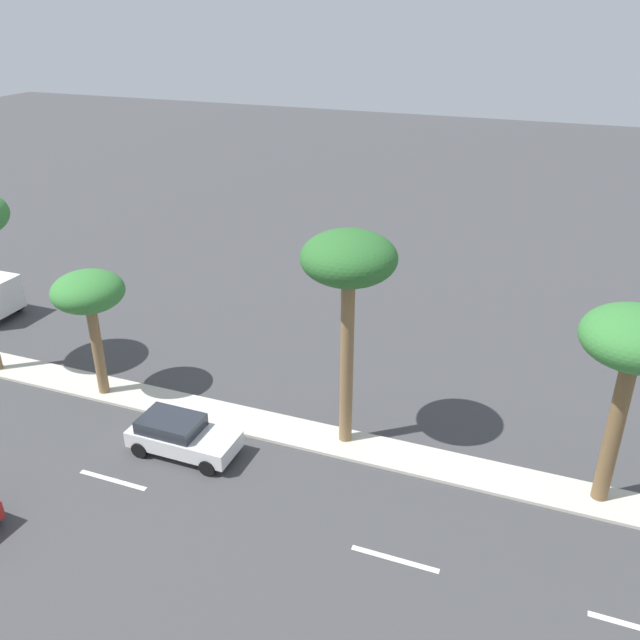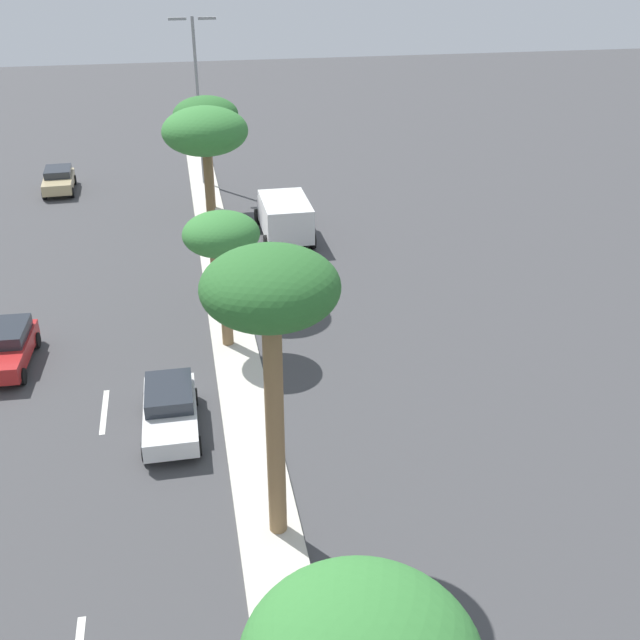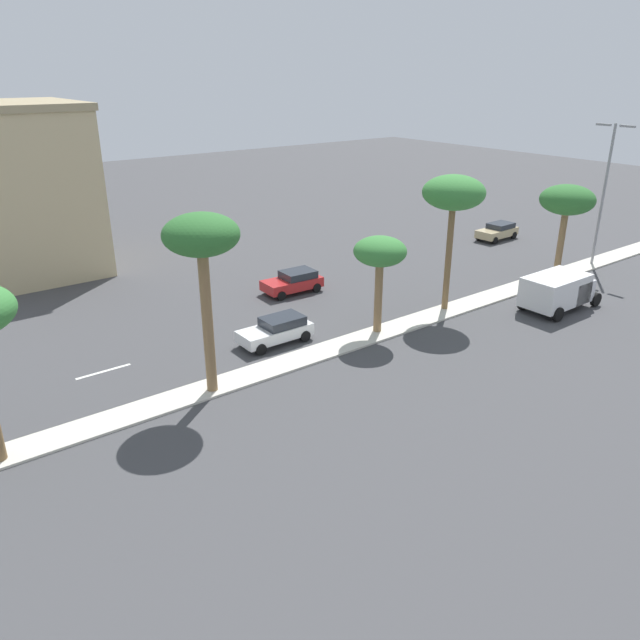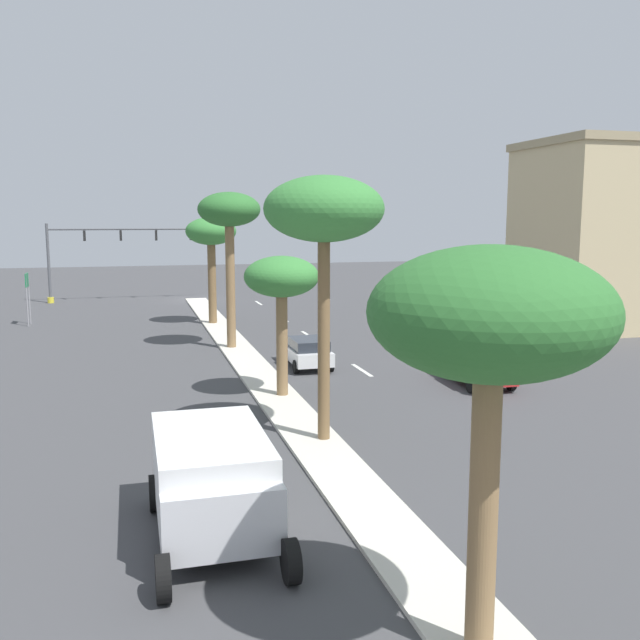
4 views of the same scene
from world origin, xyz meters
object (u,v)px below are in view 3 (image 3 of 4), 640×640
sedan_red_rear (293,281)px  box_truck (559,290)px  palm_tree_center (201,241)px  sedan_white_front (277,330)px  palm_tree_right (567,201)px  palm_tree_rear (380,254)px  palm_tree_far (454,195)px  street_lamp_rear (605,185)px  sedan_tan_inboard (498,231)px  commercial_building (25,189)px

sedan_red_rear → box_truck: size_ratio=0.76×
palm_tree_center → sedan_white_front: palm_tree_center is taller
sedan_white_front → box_truck: (6.52, 17.10, 0.51)m
sedan_white_front → palm_tree_right: bearing=82.9°
palm_tree_rear → sedan_red_rear: palm_tree_rear is taller
palm_tree_center → palm_tree_far: palm_tree_center is taller
palm_tree_right → box_truck: palm_tree_right is taller
street_lamp_rear → sedan_tan_inboard: (-9.41, 0.42, -5.46)m
sedan_white_front → sedan_tan_inboard: size_ratio=1.01×
palm_tree_far → sedan_white_front: palm_tree_far is taller
street_lamp_rear → palm_tree_far: bearing=-91.3°
palm_tree_far → sedan_tan_inboard: palm_tree_far is taller
street_lamp_rear → palm_tree_rear: bearing=-90.7°
palm_tree_center → sedan_tan_inboard: size_ratio=2.04×
palm_tree_far → sedan_tan_inboard: (-9.04, 16.99, -6.57)m
box_truck → street_lamp_rear: bearing=109.8°
sedan_red_rear → box_truck: (12.81, 11.55, 0.50)m
palm_tree_center → sedan_white_front: (-2.88, 5.61, -6.60)m
commercial_building → street_lamp_rear: bearing=54.2°
commercial_building → sedan_white_front: bearing=17.2°
box_truck → palm_tree_right: bearing=123.3°
commercial_building → palm_tree_far: bearing=36.4°
sedan_red_rear → sedan_tan_inboard: size_ratio=0.99×
palm_tree_center → box_truck: size_ratio=1.55×
sedan_white_front → palm_tree_rear: bearing=66.2°
commercial_building → palm_tree_far: (24.74, 18.23, 1.24)m
palm_tree_right → sedan_red_rear: size_ratio=1.62×
palm_tree_right → street_lamp_rear: 5.18m
street_lamp_rear → sedan_white_front: (-2.65, -27.84, -5.45)m
sedan_white_front → sedan_tan_inboard: (-6.75, 28.26, -0.00)m
street_lamp_rear → commercial_building: bearing=-125.8°
sedan_white_front → sedan_red_rear: size_ratio=1.01×
commercial_building → palm_tree_center: bearing=3.0°
sedan_white_front → box_truck: 18.31m
palm_tree_right → box_truck: size_ratio=1.22×
palm_tree_right → sedan_tan_inboard: 12.12m
commercial_building → palm_tree_right: 38.98m
palm_tree_rear → street_lamp_rear: size_ratio=0.53×
palm_tree_rear → sedan_white_front: 7.12m
palm_tree_far → sedan_red_rear: 12.21m
palm_tree_center → palm_tree_far: (-0.59, 16.89, -0.03)m
palm_tree_rear → sedan_red_rear: bearing=179.0°
palm_tree_rear → palm_tree_far: 6.42m
palm_tree_center → palm_tree_far: size_ratio=1.01×
sedan_red_rear → sedan_tan_inboard: 22.71m
palm_tree_center → sedan_white_front: bearing=117.2°
sedan_white_front → sedan_red_rear: bearing=138.5°
commercial_building → sedan_tan_inboard: bearing=66.0°
street_lamp_rear → sedan_red_rear: bearing=-111.9°
street_lamp_rear → box_truck: street_lamp_rear is taller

